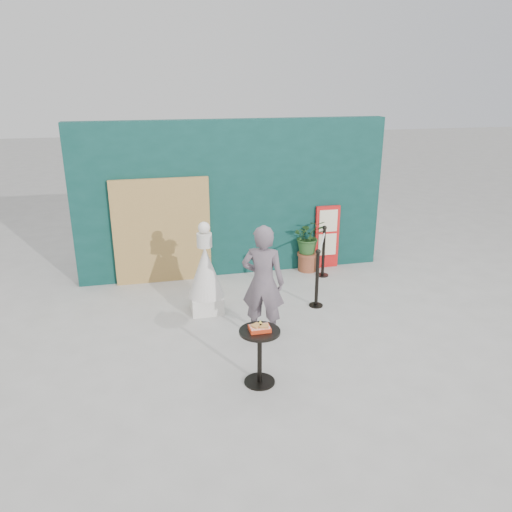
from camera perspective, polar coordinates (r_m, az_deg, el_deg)
ground at (r=7.40m, az=2.15°, el=-10.39°), size 60.00×60.00×0.00m
back_wall at (r=9.73m, az=-2.63°, el=6.53°), size 6.00×0.30×3.00m
bamboo_fence at (r=9.51m, az=-10.68°, el=2.78°), size 1.80×0.08×2.00m
woman at (r=7.33m, az=0.81°, el=-3.02°), size 0.75×0.65×1.75m
menu_board at (r=10.28m, az=8.12°, el=2.16°), size 0.50×0.07×1.30m
statue at (r=8.26m, az=-5.78°, el=-2.26°), size 0.61×0.61×1.56m
cafe_table at (r=6.38m, az=0.42°, el=-10.50°), size 0.52×0.52×0.75m
food_basket at (r=6.24m, az=0.44°, el=-8.19°), size 0.26×0.19×0.11m
planter at (r=10.06m, az=6.01°, el=1.72°), size 0.64×0.55×1.08m
stanchion_barrier at (r=9.18m, az=7.38°, el=-0.99°), size 0.84×1.54×1.03m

